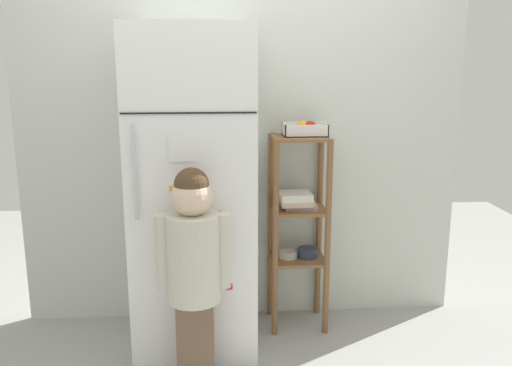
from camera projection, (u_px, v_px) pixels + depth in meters
ground_plane at (246, 339)px, 3.23m from camera, size 6.00×6.00×0.00m
kitchen_wall_back at (242, 138)px, 3.33m from camera, size 2.72×0.03×2.31m
refrigerator at (194, 192)px, 3.02m from camera, size 0.67×0.67×1.81m
child_standing at (193, 257)px, 2.64m from camera, size 0.36×0.27×1.13m
pantry_shelf_unit at (298, 219)px, 3.27m from camera, size 0.34×0.31×1.19m
fruit_bin at (306, 129)px, 3.19m from camera, size 0.25×0.17×0.09m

